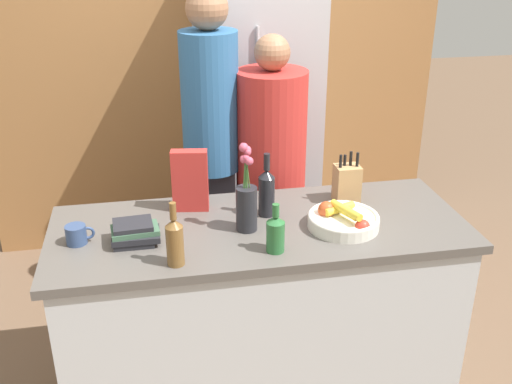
{
  "coord_description": "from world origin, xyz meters",
  "views": [
    {
      "loc": [
        -0.45,
        -2.31,
        2.12
      ],
      "look_at": [
        0.0,
        0.09,
        1.0
      ],
      "focal_mm": 42.0,
      "sensor_mm": 36.0,
      "label": 1
    }
  ],
  "objects_px": {
    "bottle_vinegar": "(175,241)",
    "bottle_wine": "(275,233)",
    "book_stack": "(135,233)",
    "bottle_oil": "(267,191)",
    "fruit_bowl": "(343,219)",
    "coffee_mug": "(77,235)",
    "person_in_blue": "(271,166)",
    "refrigerator": "(257,119)",
    "cereal_box": "(190,181)",
    "person_at_sink": "(211,139)",
    "knife_block": "(347,183)",
    "flower_vase": "(247,202)"
  },
  "relations": [
    {
      "from": "bottle_vinegar",
      "to": "bottle_wine",
      "type": "distance_m",
      "value": 0.41
    },
    {
      "from": "book_stack",
      "to": "bottle_oil",
      "type": "height_order",
      "value": "bottle_oil"
    },
    {
      "from": "fruit_bowl",
      "to": "coffee_mug",
      "type": "xyz_separation_m",
      "value": [
        -1.13,
        0.07,
        0.0
      ]
    },
    {
      "from": "bottle_oil",
      "to": "bottle_vinegar",
      "type": "bearing_deg",
      "value": -140.54
    },
    {
      "from": "book_stack",
      "to": "person_in_blue",
      "type": "distance_m",
      "value": 1.03
    },
    {
      "from": "refrigerator",
      "to": "cereal_box",
      "type": "bearing_deg",
      "value": -115.6
    },
    {
      "from": "coffee_mug",
      "to": "bottle_wine",
      "type": "relative_size",
      "value": 0.57
    },
    {
      "from": "refrigerator",
      "to": "fruit_bowl",
      "type": "xyz_separation_m",
      "value": [
        0.13,
        -1.36,
        -0.04
      ]
    },
    {
      "from": "person_at_sink",
      "to": "fruit_bowl",
      "type": "bearing_deg",
      "value": -55.94
    },
    {
      "from": "book_stack",
      "to": "bottle_wine",
      "type": "bearing_deg",
      "value": -17.41
    },
    {
      "from": "bottle_wine",
      "to": "knife_block",
      "type": "bearing_deg",
      "value": 42.85
    },
    {
      "from": "refrigerator",
      "to": "person_at_sink",
      "type": "xyz_separation_m",
      "value": [
        -0.35,
        -0.57,
        0.09
      ]
    },
    {
      "from": "coffee_mug",
      "to": "person_in_blue",
      "type": "xyz_separation_m",
      "value": [
        0.97,
        0.68,
        -0.03
      ]
    },
    {
      "from": "refrigerator",
      "to": "person_at_sink",
      "type": "height_order",
      "value": "refrigerator"
    },
    {
      "from": "fruit_bowl",
      "to": "bottle_oil",
      "type": "bearing_deg",
      "value": 149.2
    },
    {
      "from": "knife_block",
      "to": "coffee_mug",
      "type": "distance_m",
      "value": 1.25
    },
    {
      "from": "flower_vase",
      "to": "coffee_mug",
      "type": "distance_m",
      "value": 0.72
    },
    {
      "from": "cereal_box",
      "to": "book_stack",
      "type": "relative_size",
      "value": 1.42
    },
    {
      "from": "bottle_vinegar",
      "to": "person_at_sink",
      "type": "relative_size",
      "value": 0.15
    },
    {
      "from": "knife_block",
      "to": "flower_vase",
      "type": "height_order",
      "value": "flower_vase"
    },
    {
      "from": "person_at_sink",
      "to": "cereal_box",
      "type": "bearing_deg",
      "value": -104.94
    },
    {
      "from": "bottle_vinegar",
      "to": "person_at_sink",
      "type": "height_order",
      "value": "person_at_sink"
    },
    {
      "from": "fruit_bowl",
      "to": "bottle_wine",
      "type": "relative_size",
      "value": 1.49
    },
    {
      "from": "refrigerator",
      "to": "knife_block",
      "type": "distance_m",
      "value": 1.13
    },
    {
      "from": "bottle_oil",
      "to": "refrigerator",
      "type": "bearing_deg",
      "value": 81.52
    },
    {
      "from": "refrigerator",
      "to": "knife_block",
      "type": "xyz_separation_m",
      "value": [
        0.23,
        -1.11,
        0.01
      ]
    },
    {
      "from": "fruit_bowl",
      "to": "bottle_vinegar",
      "type": "height_order",
      "value": "bottle_vinegar"
    },
    {
      "from": "fruit_bowl",
      "to": "flower_vase",
      "type": "relative_size",
      "value": 0.79
    },
    {
      "from": "refrigerator",
      "to": "bottle_oil",
      "type": "distance_m",
      "value": 1.2
    },
    {
      "from": "flower_vase",
      "to": "person_in_blue",
      "type": "distance_m",
      "value": 0.75
    },
    {
      "from": "book_stack",
      "to": "person_at_sink",
      "type": "xyz_separation_m",
      "value": [
        0.41,
        0.76,
        0.12
      ]
    },
    {
      "from": "fruit_bowl",
      "to": "knife_block",
      "type": "height_order",
      "value": "knife_block"
    },
    {
      "from": "flower_vase",
      "to": "knife_block",
      "type": "bearing_deg",
      "value": 20.94
    },
    {
      "from": "book_stack",
      "to": "knife_block",
      "type": "bearing_deg",
      "value": 12.83
    },
    {
      "from": "coffee_mug",
      "to": "refrigerator",
      "type": "bearing_deg",
      "value": 52.29
    },
    {
      "from": "refrigerator",
      "to": "knife_block",
      "type": "height_order",
      "value": "refrigerator"
    },
    {
      "from": "coffee_mug",
      "to": "bottle_vinegar",
      "type": "xyz_separation_m",
      "value": [
        0.39,
        -0.24,
        0.06
      ]
    },
    {
      "from": "coffee_mug",
      "to": "bottle_wine",
      "type": "xyz_separation_m",
      "value": [
        0.8,
        -0.21,
        0.04
      ]
    },
    {
      "from": "refrigerator",
      "to": "flower_vase",
      "type": "height_order",
      "value": "refrigerator"
    },
    {
      "from": "bottle_vinegar",
      "to": "bottle_wine",
      "type": "relative_size",
      "value": 1.26
    },
    {
      "from": "knife_block",
      "to": "bottle_vinegar",
      "type": "height_order",
      "value": "bottle_vinegar"
    },
    {
      "from": "flower_vase",
      "to": "bottle_oil",
      "type": "bearing_deg",
      "value": 47.56
    },
    {
      "from": "coffee_mug",
      "to": "person_in_blue",
      "type": "height_order",
      "value": "person_in_blue"
    },
    {
      "from": "person_in_blue",
      "to": "bottle_oil",
      "type": "bearing_deg",
      "value": -118.01
    },
    {
      "from": "cereal_box",
      "to": "bottle_vinegar",
      "type": "height_order",
      "value": "cereal_box"
    },
    {
      "from": "person_at_sink",
      "to": "bottle_vinegar",
      "type": "bearing_deg",
      "value": -102.2
    },
    {
      "from": "cereal_box",
      "to": "bottle_vinegar",
      "type": "relative_size",
      "value": 1.09
    },
    {
      "from": "bottle_oil",
      "to": "person_at_sink",
      "type": "bearing_deg",
      "value": 106.27
    },
    {
      "from": "knife_block",
      "to": "book_stack",
      "type": "distance_m",
      "value": 1.02
    },
    {
      "from": "coffee_mug",
      "to": "bottle_oil",
      "type": "bearing_deg",
      "value": 7.94
    }
  ]
}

